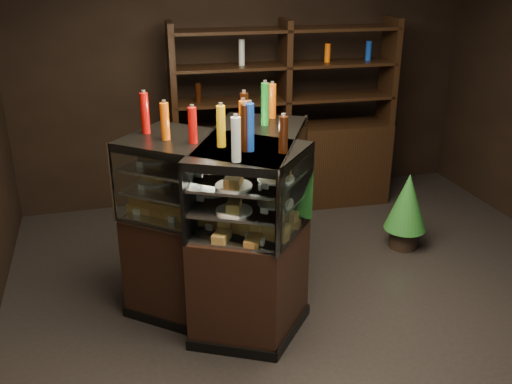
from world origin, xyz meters
TOP-DOWN VIEW (x-y plane):
  - ground at (0.00, 0.00)m, footprint 5.00×5.00m
  - room_shell at (0.00, 0.00)m, footprint 5.02×5.02m
  - display_case at (-0.72, 0.21)m, footprint 1.58×1.45m
  - food_display at (-0.72, 0.20)m, footprint 1.16×1.14m
  - bottles_top at (-0.72, 0.21)m, footprint 0.99×0.99m
  - potted_conifer at (1.08, 0.81)m, footprint 0.39×0.39m
  - back_shelving at (0.27, 2.05)m, footprint 2.36×0.56m

SIDE VIEW (x-z plane):
  - ground at x=0.00m, z-range 0.00..0.00m
  - display_case at x=-0.72m, z-range -0.23..1.18m
  - potted_conifer at x=1.08m, z-range 0.06..0.90m
  - back_shelving at x=0.27m, z-range -0.39..1.61m
  - food_display at x=-0.72m, z-range 0.81..1.25m
  - bottles_top at x=-0.72m, z-range 1.39..1.69m
  - room_shell at x=0.00m, z-range 0.44..3.45m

